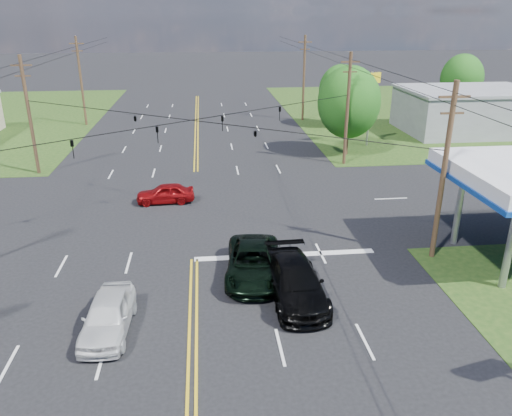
{
  "coord_description": "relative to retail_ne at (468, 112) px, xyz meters",
  "views": [
    {
      "loc": [
        0.78,
        -20.37,
        12.59
      ],
      "look_at": [
        3.59,
        6.0,
        2.09
      ],
      "focal_mm": 35.0,
      "sensor_mm": 36.0,
      "label": 1
    }
  ],
  "objects": [
    {
      "name": "pole_right_far",
      "position": [
        -17.0,
        8.0,
        2.97
      ],
      "size": [
        1.6,
        0.28,
        10.0
      ],
      "color": "#472E1E",
      "rests_on": "ground"
    },
    {
      "name": "stop_bar",
      "position": [
        -25.0,
        -28.0,
        -2.2
      ],
      "size": [
        10.0,
        0.5,
        0.02
      ],
      "primitive_type": "cube",
      "color": "silver",
      "rests_on": "ground"
    },
    {
      "name": "sedan_red",
      "position": [
        -32.07,
        -19.0,
        -1.52
      ],
      "size": [
        4.07,
        1.78,
        1.36
      ],
      "primitive_type": "imported",
      "rotation": [
        0.0,
        0.0,
        -1.53
      ],
      "color": "maroon",
      "rests_on": "ground"
    },
    {
      "name": "pole_se",
      "position": [
        -17.0,
        -29.0,
        2.72
      ],
      "size": [
        1.6,
        0.28,
        9.5
      ],
      "color": "#472E1E",
      "rests_on": "ground"
    },
    {
      "name": "power_lines",
      "position": [
        -30.0,
        -22.0,
        6.4
      ],
      "size": [
        26.04,
        100.0,
        0.64
      ],
      "color": "black",
      "rests_on": "ground"
    },
    {
      "name": "tree_far_r",
      "position": [
        4.0,
        10.0,
        2.34
      ],
      "size": [
        5.32,
        5.32,
        7.63
      ],
      "color": "#472E1E",
      "rests_on": "ground"
    },
    {
      "name": "pole_nw",
      "position": [
        -43.0,
        -11.0,
        2.72
      ],
      "size": [
        1.6,
        0.28,
        9.5
      ],
      "color": "#472E1E",
      "rests_on": "ground"
    },
    {
      "name": "span_wire_signals",
      "position": [
        -30.0,
        -20.0,
        3.8
      ],
      "size": [
        26.0,
        18.0,
        1.13
      ],
      "color": "black",
      "rests_on": "ground"
    },
    {
      "name": "tree_right_a",
      "position": [
        -16.0,
        -8.0,
        2.67
      ],
      "size": [
        5.7,
        5.7,
        8.18
      ],
      "color": "#472E1E",
      "rests_on": "ground"
    },
    {
      "name": "tree_right_b",
      "position": [
        -13.5,
        4.0,
        2.02
      ],
      "size": [
        4.94,
        4.94,
        7.09
      ],
      "color": "#472E1E",
      "rests_on": "ground"
    },
    {
      "name": "retail_ne",
      "position": [
        0.0,
        0.0,
        0.0
      ],
      "size": [
        14.0,
        10.0,
        4.4
      ],
      "primitive_type": "cube",
      "color": "gray",
      "rests_on": "ground"
    },
    {
      "name": "pickup_white",
      "position": [
        -33.5,
        -34.15,
        -1.42
      ],
      "size": [
        2.04,
        4.65,
        1.56
      ],
      "primitive_type": "imported",
      "rotation": [
        0.0,
        0.0,
        -0.04
      ],
      "color": "silver",
      "rests_on": "ground"
    },
    {
      "name": "pole_ne",
      "position": [
        -17.0,
        -11.0,
        2.72
      ],
      "size": [
        1.6,
        0.28,
        9.5
      ],
      "color": "#472E1E",
      "rests_on": "ground"
    },
    {
      "name": "suv_black",
      "position": [
        -25.24,
        -32.38,
        -1.35
      ],
      "size": [
        2.57,
        5.94,
        1.7
      ],
      "primitive_type": "imported",
      "rotation": [
        0.0,
        0.0,
        0.03
      ],
      "color": "black",
      "rests_on": "ground"
    },
    {
      "name": "pickup_dkgreen",
      "position": [
        -27.0,
        -30.14,
        -1.4
      ],
      "size": [
        3.27,
        6.01,
        1.6
      ],
      "primitive_type": "imported",
      "rotation": [
        0.0,
        0.0,
        -0.11
      ],
      "color": "black",
      "rests_on": "ground"
    },
    {
      "name": "sedan_far",
      "position": [
        -5.96,
        -16.4,
        -1.49
      ],
      "size": [
        4.95,
        2.1,
        1.42
      ],
      "primitive_type": "imported",
      "rotation": [
        0.0,
        0.0,
        -1.55
      ],
      "color": "#ABABAF",
      "rests_on": "ground"
    },
    {
      "name": "grass_ne",
      "position": [
        5.0,
        12.0,
        -2.2
      ],
      "size": [
        46.0,
        48.0,
        0.03
      ],
      "primitive_type": "cube",
      "color": "#1B3C13",
      "rests_on": "ground"
    },
    {
      "name": "pole_left_far",
      "position": [
        -43.0,
        8.0,
        2.97
      ],
      "size": [
        1.6,
        0.28,
        10.0
      ],
      "color": "#472E1E",
      "rests_on": "ground"
    },
    {
      "name": "ground",
      "position": [
        -30.0,
        -20.0,
        -2.2
      ],
      "size": [
        280.0,
        280.0,
        0.0
      ],
      "primitive_type": "plane",
      "color": "black",
      "rests_on": "ground"
    },
    {
      "name": "polesign_ne",
      "position": [
        -13.0,
        -4.94,
        3.29
      ],
      "size": [
        1.93,
        0.99,
        7.2
      ],
      "color": "#A5A5AA",
      "rests_on": "ground"
    }
  ]
}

